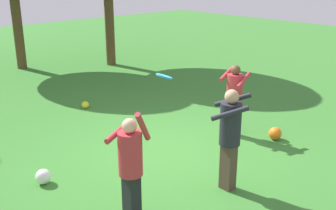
# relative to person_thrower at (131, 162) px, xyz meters

# --- Properties ---
(ground_plane) EXTENTS (40.00, 40.00, 0.00)m
(ground_plane) POSITION_rel_person_thrower_xyz_m (1.84, 1.38, -0.93)
(ground_plane) COLOR #387A2D
(person_thrower) EXTENTS (0.62, 0.63, 1.73)m
(person_thrower) POSITION_rel_person_thrower_xyz_m (0.00, 0.00, 0.00)
(person_thrower) COLOR black
(person_thrower) RESTS_ON ground_plane
(person_catcher) EXTENTS (0.62, 0.58, 1.56)m
(person_catcher) POSITION_rel_person_thrower_xyz_m (3.55, 1.03, -0.01)
(person_catcher) COLOR gray
(person_catcher) RESTS_ON ground_plane
(person_bystander) EXTENTS (0.72, 0.75, 1.71)m
(person_bystander) POSITION_rel_person_thrower_xyz_m (1.70, -0.36, 0.09)
(person_bystander) COLOR #4C382D
(person_bystander) RESTS_ON ground_plane
(frisbee) EXTENTS (0.33, 0.33, 0.11)m
(frisbee) POSITION_rel_person_thrower_xyz_m (1.11, 0.54, 0.92)
(frisbee) COLOR #2393D1
(ball_orange) EXTENTS (0.27, 0.27, 0.27)m
(ball_orange) POSITION_rel_person_thrower_xyz_m (4.01, 0.25, -0.79)
(ball_orange) COLOR orange
(ball_orange) RESTS_ON ground_plane
(ball_white) EXTENTS (0.26, 0.26, 0.26)m
(ball_white) POSITION_rel_person_thrower_xyz_m (-0.48, 1.83, -0.80)
(ball_white) COLOR white
(ball_white) RESTS_ON ground_plane
(ball_yellow) EXTENTS (0.19, 0.19, 0.19)m
(ball_yellow) POSITION_rel_person_thrower_xyz_m (2.11, 4.72, -0.83)
(ball_yellow) COLOR yellow
(ball_yellow) RESTS_ON ground_plane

